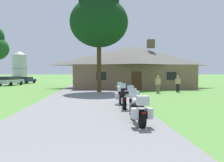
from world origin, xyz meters
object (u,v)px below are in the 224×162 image
at_px(bystander_tan_shirt_near_lodge, 178,83).
at_px(parked_navy_sedan_far_left, 26,80).
at_px(tree_by_lodge_front, 99,16).
at_px(motorcycle_white_farthest_in_row, 121,95).
at_px(bystander_tan_shirt_beside_signpost, 158,83).
at_px(motorcycle_white_nearest_to_camera, 139,110).
at_px(motorcycle_red_second_in_row, 133,102).
at_px(motorcycle_silver_third_in_row, 124,98).
at_px(parked_silver_suv_far_left, 11,80).
at_px(metal_silo_distant, 20,67).

distance_m(bystander_tan_shirt_near_lodge, parked_navy_sedan_far_left, 30.13).
xyz_separation_m(bystander_tan_shirt_near_lodge, tree_by_lodge_front, (-7.98, 0.43, 6.75)).
relative_size(motorcycle_white_farthest_in_row, bystander_tan_shirt_near_lodge, 1.25).
bearing_deg(bystander_tan_shirt_beside_signpost, motorcycle_white_nearest_to_camera, 74.95).
xyz_separation_m(motorcycle_red_second_in_row, motorcycle_silver_third_in_row, (-0.16, 2.06, 0.00)).
xyz_separation_m(bystander_tan_shirt_near_lodge, bystander_tan_shirt_beside_signpost, (-2.35, -1.11, 0.02)).
bearing_deg(tree_by_lodge_front, motorcycle_silver_third_in_row, -84.23).
bearing_deg(parked_silver_suv_far_left, motorcycle_white_nearest_to_camera, -50.03).
height_order(motorcycle_white_farthest_in_row, metal_silo_distant, metal_silo_distant).
distance_m(motorcycle_silver_third_in_row, metal_silo_distant, 42.26).
xyz_separation_m(motorcycle_red_second_in_row, motorcycle_white_farthest_in_row, (-0.13, 3.99, -0.01)).
bearing_deg(motorcycle_silver_third_in_row, metal_silo_distant, 117.25).
height_order(motorcycle_red_second_in_row, motorcycle_silver_third_in_row, same).
height_order(motorcycle_white_nearest_to_camera, motorcycle_silver_third_in_row, same).
xyz_separation_m(motorcycle_silver_third_in_row, parked_navy_sedan_far_left, (-14.15, 32.55, 0.02)).
distance_m(motorcycle_white_farthest_in_row, tree_by_lodge_front, 11.84).
bearing_deg(parked_navy_sedan_far_left, motorcycle_white_farthest_in_row, -49.83).
xyz_separation_m(motorcycle_white_nearest_to_camera, parked_silver_suv_far_left, (-14.58, 29.67, 0.17)).
distance_m(motorcycle_silver_third_in_row, bystander_tan_shirt_beside_signpost, 10.79).
xyz_separation_m(motorcycle_white_nearest_to_camera, bystander_tan_shirt_beside_signpost, (4.45, 14.12, 0.34)).
relative_size(motorcycle_red_second_in_row, tree_by_lodge_front, 0.18).
xyz_separation_m(motorcycle_white_nearest_to_camera, tree_by_lodge_front, (-1.18, 15.67, 7.08)).
bearing_deg(bystander_tan_shirt_near_lodge, tree_by_lodge_front, 11.47).
distance_m(bystander_tan_shirt_near_lodge, parked_silver_suv_far_left, 25.80).
relative_size(tree_by_lodge_front, metal_silo_distant, 1.80).
bearing_deg(motorcycle_white_farthest_in_row, motorcycle_red_second_in_row, -84.59).
relative_size(motorcycle_white_nearest_to_camera, tree_by_lodge_front, 0.18).
distance_m(bystander_tan_shirt_beside_signpost, parked_navy_sedan_far_left, 29.40).
bearing_deg(parked_silver_suv_far_left, motorcycle_white_farthest_in_row, -44.31).
height_order(motorcycle_red_second_in_row, metal_silo_distant, metal_silo_distant).
xyz_separation_m(metal_silo_distant, parked_silver_suv_far_left, (2.54, -13.20, -2.43)).
xyz_separation_m(motorcycle_silver_third_in_row, motorcycle_white_farthest_in_row, (0.02, 1.94, -0.01)).
xyz_separation_m(motorcycle_white_nearest_to_camera, bystander_tan_shirt_near_lodge, (6.80, 15.24, 0.32)).
xyz_separation_m(bystander_tan_shirt_beside_signpost, parked_silver_suv_far_left, (-19.03, 15.55, -0.17)).
height_order(motorcycle_red_second_in_row, bystander_tan_shirt_near_lodge, bystander_tan_shirt_near_lodge).
xyz_separation_m(motorcycle_white_farthest_in_row, parked_navy_sedan_far_left, (-14.18, 30.61, 0.03)).
height_order(bystander_tan_shirt_near_lodge, bystander_tan_shirt_beside_signpost, bystander_tan_shirt_beside_signpost).
relative_size(bystander_tan_shirt_beside_signpost, parked_navy_sedan_far_left, 0.37).
bearing_deg(motorcycle_red_second_in_row, motorcycle_white_farthest_in_row, 94.51).
xyz_separation_m(motorcycle_red_second_in_row, parked_silver_suv_far_left, (-14.71, 27.42, 0.16)).
bearing_deg(tree_by_lodge_front, motorcycle_red_second_in_row, -84.44).
bearing_deg(motorcycle_white_farthest_in_row, metal_silo_distant, 118.53).
xyz_separation_m(motorcycle_silver_third_in_row, parked_silver_suv_far_left, (-14.55, 25.36, 0.16)).
distance_m(motorcycle_red_second_in_row, parked_silver_suv_far_left, 31.11).
height_order(motorcycle_silver_third_in_row, parked_navy_sedan_far_left, motorcycle_silver_third_in_row).
height_order(motorcycle_silver_third_in_row, motorcycle_white_farthest_in_row, same).
height_order(motorcycle_silver_third_in_row, tree_by_lodge_front, tree_by_lodge_front).
bearing_deg(metal_silo_distant, motorcycle_white_nearest_to_camera, -68.22).
bearing_deg(tree_by_lodge_front, parked_navy_sedan_far_left, 121.54).
bearing_deg(tree_by_lodge_front, bystander_tan_shirt_near_lodge, -3.10).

